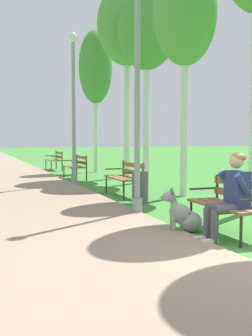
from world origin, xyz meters
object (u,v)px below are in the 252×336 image
dog_grey (184,216)px  litter_bin (140,188)px  park_bench_mid (126,175)px  person_seated_on_near_bench (230,193)px  birch_tree_third (185,12)px  birch_tree_fifth (127,26)px  lamp_post_mid (74,107)px  park_bench_near (231,201)px  birch_tree_fourth (147,31)px  park_bench_furthest (55,159)px  birch_tree_sixth (96,68)px  park_bench_far (76,165)px  lamp_post_near (137,85)px

dog_grey → litter_bin: size_ratio=1.18×
park_bench_mid → person_seated_on_near_bench: size_ratio=1.20×
birch_tree_third → birch_tree_fifth: size_ratio=0.84×
lamp_post_mid → birch_tree_third: birch_tree_third is taller
park_bench_near → birch_tree_third: 5.98m
person_seated_on_near_bench → dog_grey: person_seated_on_near_bench is taller
birch_tree_fourth → birch_tree_third: bearing=-97.1°
dog_grey → person_seated_on_near_bench: bearing=-61.7°
park_bench_furthest → dog_grey: 13.64m
birch_tree_sixth → litter_bin: bearing=-99.7°
person_seated_on_near_bench → lamp_post_mid: size_ratio=0.27×
birch_tree_fifth → lamp_post_mid: bearing=-141.2°
park_bench_furthest → lamp_post_mid: 6.75m
park_bench_far → park_bench_mid: bearing=-87.9°
park_bench_far → person_seated_on_near_bench: person_seated_on_near_bench is taller
park_bench_far → lamp_post_mid: 2.64m
park_bench_near → lamp_post_mid: bearing=94.8°
lamp_post_near → birch_tree_fifth: (2.46, 7.33, 3.04)m
birch_tree_fifth → birch_tree_sixth: size_ratio=1.18×
park_bench_mid → dog_grey: bearing=-98.0°
park_bench_far → birch_tree_fifth: bearing=5.1°
person_seated_on_near_bench → birch_tree_sixth: bearing=82.7°
park_bench_far → birch_tree_fourth: size_ratio=0.24×
park_bench_mid → park_bench_furthest: same height
park_bench_furthest → dog_grey: size_ratio=1.82×
park_bench_mid → park_bench_far: (-0.17, 4.63, 0.00)m
park_bench_mid → lamp_post_mid: 3.47m
park_bench_near → lamp_post_near: bearing=106.5°
lamp_post_mid → birch_tree_fourth: (2.45, 0.14, 2.49)m
lamp_post_mid → litter_bin: 4.66m
park_bench_mid → litter_bin: park_bench_mid is taller
park_bench_far → birch_tree_sixth: size_ratio=0.25×
dog_grey → birch_tree_sixth: 12.69m
lamp_post_mid → birch_tree_fifth: birch_tree_fifth is taller
dog_grey → birch_tree_third: bearing=62.7°
birch_tree_third → litter_bin: bearing=-151.6°
litter_bin → birch_tree_third: bearing=28.4°
person_seated_on_near_bench → lamp_post_near: (-0.44, 2.49, 1.77)m
dog_grey → birch_tree_fifth: 10.78m
park_bench_near → dog_grey: bearing=145.4°
park_bench_furthest → person_seated_on_near_bench: (-0.20, -14.31, 0.17)m
lamp_post_near → birch_tree_third: birch_tree_third is taller
dog_grey → birch_tree_third: size_ratio=0.14×
lamp_post_near → birch_tree_fifth: 8.30m
dog_grey → birch_tree_third: birch_tree_third is taller
birch_tree_fifth → litter_bin: 8.21m
birch_tree_fourth → litter_bin: size_ratio=8.87×
park_bench_furthest → lamp_post_near: size_ratio=0.32×
park_bench_far → birch_tree_fourth: bearing=-40.0°
park_bench_near → birch_tree_fourth: bearing=76.7°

